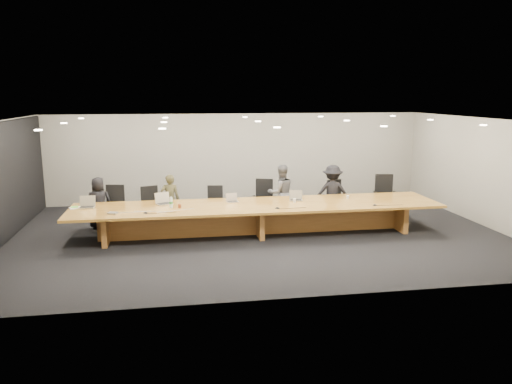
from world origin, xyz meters
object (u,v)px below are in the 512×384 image
(chair_mid_left, at_px, (215,204))
(person_d, at_px, (332,192))
(mic_right, at_px, (375,205))
(amber_mug, at_px, (180,206))
(chair_right, at_px, (338,199))
(laptop_c, at_px, (233,198))
(conference_table, at_px, (258,213))
(av_box, at_px, (113,213))
(laptop_b, at_px, (164,198))
(paper_cup_near, at_px, (294,200))
(mic_center, at_px, (277,208))
(chair_far_right, at_px, (385,195))
(paper_cup_far, at_px, (348,197))
(laptop_d, at_px, (296,196))
(chair_mid_right, at_px, (263,200))
(person_b, at_px, (170,200))
(mic_left, at_px, (145,213))
(person_a, at_px, (99,203))
(laptop_a, at_px, (86,202))
(chair_far_left, at_px, (113,207))
(chair_left, at_px, (152,206))
(water_bottle, at_px, (171,203))
(person_c, at_px, (281,193))

(chair_mid_left, relative_size, person_d, 0.66)
(chair_mid_left, xyz_separation_m, mic_right, (3.73, -1.92, 0.27))
(amber_mug, bearing_deg, chair_right, 17.03)
(chair_right, relative_size, laptop_c, 3.74)
(conference_table, height_order, av_box, av_box)
(conference_table, xyz_separation_m, laptop_b, (-2.26, 0.38, 0.38))
(laptop_c, distance_m, paper_cup_near, 1.55)
(conference_table, xyz_separation_m, mic_center, (0.38, -0.51, 0.24))
(chair_far_right, distance_m, paper_cup_far, 1.74)
(laptop_d, bearing_deg, chair_mid_right, 133.90)
(chair_mid_right, xyz_separation_m, person_b, (-2.50, -0.07, 0.11))
(person_b, height_order, mic_left, person_b)
(paper_cup_far, bearing_deg, person_a, 171.90)
(laptop_a, height_order, laptop_b, laptop_b)
(chair_far_right, relative_size, mic_right, 10.48)
(av_box, bearing_deg, laptop_a, 152.75)
(mic_left, distance_m, mic_right, 5.46)
(person_d, relative_size, mic_left, 14.10)
(chair_right, xyz_separation_m, laptop_d, (-1.45, -0.98, 0.34))
(chair_far_left, bearing_deg, paper_cup_far, 1.84)
(av_box, bearing_deg, laptop_d, 28.08)
(laptop_c, distance_m, paper_cup_far, 3.00)
(chair_mid_right, bearing_deg, chair_far_left, -157.89)
(chair_left, bearing_deg, person_d, -19.08)
(conference_table, distance_m, mic_center, 0.68)
(laptop_c, relative_size, water_bottle, 1.17)
(chair_mid_left, xyz_separation_m, water_bottle, (-1.15, -1.36, 0.38))
(chair_mid_left, relative_size, mic_center, 8.36)
(person_c, distance_m, water_bottle, 3.19)
(mic_left, bearing_deg, laptop_c, 21.69)
(person_a, relative_size, amber_mug, 14.09)
(mic_left, xyz_separation_m, mic_right, (5.46, -0.09, 0.00))
(chair_left, bearing_deg, person_b, -6.75)
(person_c, height_order, laptop_a, person_c)
(paper_cup_near, bearing_deg, person_b, 158.90)
(person_d, relative_size, paper_cup_near, 16.13)
(person_a, relative_size, laptop_b, 3.60)
(chair_far_left, height_order, laptop_d, chair_far_left)
(laptop_d, relative_size, paper_cup_near, 3.51)
(chair_mid_right, height_order, mic_center, chair_mid_right)
(person_b, distance_m, laptop_b, 0.93)
(chair_right, relative_size, person_b, 0.79)
(laptop_a, xyz_separation_m, laptop_d, (5.11, -0.01, -0.01))
(conference_table, height_order, chair_left, chair_left)
(chair_mid_left, xyz_separation_m, person_d, (3.22, -0.19, 0.26))
(person_a, distance_m, mic_center, 4.64)
(conference_table, relative_size, water_bottle, 36.62)
(person_d, distance_m, mic_center, 2.51)
(conference_table, height_order, person_b, person_b)
(chair_mid_right, distance_m, chair_right, 2.11)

